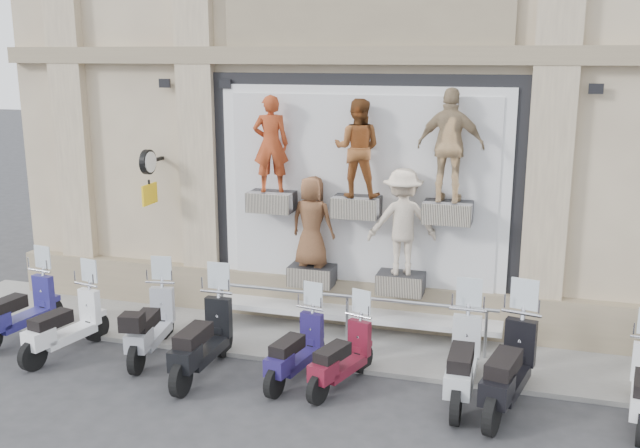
{
  "coord_description": "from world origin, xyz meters",
  "views": [
    {
      "loc": [
        2.8,
        -9.03,
        4.87
      ],
      "look_at": [
        -0.45,
        1.9,
        2.14
      ],
      "focal_mm": 40.0,
      "sensor_mm": 36.0,
      "label": 1
    }
  ],
  "objects_px": {
    "clock_sign_bracket": "(149,170)",
    "scooter_a": "(18,297)",
    "scooter_e": "(296,337)",
    "scooter_g": "(463,347)",
    "guard_rail": "(347,321)",
    "scooter_b": "(64,312)",
    "scooter_d": "(202,325)",
    "scooter_f": "(342,344)",
    "scooter_c": "(150,312)",
    "scooter_h": "(510,352)"
  },
  "relations": [
    {
      "from": "guard_rail",
      "to": "scooter_b",
      "type": "xyz_separation_m",
      "value": [
        -4.37,
        -1.67,
        0.29
      ]
    },
    {
      "from": "scooter_d",
      "to": "scooter_f",
      "type": "xyz_separation_m",
      "value": [
        2.17,
        0.2,
        -0.13
      ]
    },
    {
      "from": "clock_sign_bracket",
      "to": "scooter_c",
      "type": "relative_size",
      "value": 0.54
    },
    {
      "from": "guard_rail",
      "to": "scooter_h",
      "type": "bearing_deg",
      "value": -29.21
    },
    {
      "from": "scooter_h",
      "to": "clock_sign_bracket",
      "type": "bearing_deg",
      "value": 175.33
    },
    {
      "from": "guard_rail",
      "to": "scooter_a",
      "type": "relative_size",
      "value": 2.66
    },
    {
      "from": "guard_rail",
      "to": "scooter_d",
      "type": "relative_size",
      "value": 2.51
    },
    {
      "from": "scooter_b",
      "to": "scooter_e",
      "type": "relative_size",
      "value": 1.06
    },
    {
      "from": "scooter_g",
      "to": "scooter_h",
      "type": "height_order",
      "value": "scooter_h"
    },
    {
      "from": "scooter_e",
      "to": "scooter_c",
      "type": "bearing_deg",
      "value": -173.52
    },
    {
      "from": "clock_sign_bracket",
      "to": "scooter_a",
      "type": "height_order",
      "value": "clock_sign_bracket"
    },
    {
      "from": "scooter_a",
      "to": "scooter_g",
      "type": "relative_size",
      "value": 0.94
    },
    {
      "from": "clock_sign_bracket",
      "to": "scooter_e",
      "type": "height_order",
      "value": "clock_sign_bracket"
    },
    {
      "from": "scooter_a",
      "to": "scooter_e",
      "type": "xyz_separation_m",
      "value": [
        5.12,
        -0.17,
        -0.06
      ]
    },
    {
      "from": "scooter_e",
      "to": "scooter_g",
      "type": "bearing_deg",
      "value": 12.84
    },
    {
      "from": "clock_sign_bracket",
      "to": "scooter_a",
      "type": "xyz_separation_m",
      "value": [
        -1.64,
        -1.79,
        -2.03
      ]
    },
    {
      "from": "clock_sign_bracket",
      "to": "scooter_f",
      "type": "xyz_separation_m",
      "value": [
        4.21,
        -1.99,
        -2.11
      ]
    },
    {
      "from": "scooter_e",
      "to": "scooter_h",
      "type": "distance_m",
      "value": 3.13
    },
    {
      "from": "scooter_e",
      "to": "guard_rail",
      "type": "bearing_deg",
      "value": 84.82
    },
    {
      "from": "scooter_d",
      "to": "scooter_h",
      "type": "distance_m",
      "value": 4.57
    },
    {
      "from": "guard_rail",
      "to": "scooter_f",
      "type": "height_order",
      "value": "scooter_f"
    },
    {
      "from": "scooter_a",
      "to": "scooter_c",
      "type": "xyz_separation_m",
      "value": [
        2.55,
        0.02,
        -0.0
      ]
    },
    {
      "from": "scooter_b",
      "to": "scooter_e",
      "type": "bearing_deg",
      "value": 14.49
    },
    {
      "from": "scooter_b",
      "to": "scooter_g",
      "type": "xyz_separation_m",
      "value": [
        6.43,
        0.28,
        0.07
      ]
    },
    {
      "from": "scooter_a",
      "to": "scooter_f",
      "type": "xyz_separation_m",
      "value": [
        5.85,
        -0.2,
        -0.08
      ]
    },
    {
      "from": "scooter_a",
      "to": "scooter_e",
      "type": "bearing_deg",
      "value": 6.09
    },
    {
      "from": "scooter_a",
      "to": "scooter_g",
      "type": "bearing_deg",
      "value": 7.4
    },
    {
      "from": "guard_rail",
      "to": "scooter_c",
      "type": "relative_size",
      "value": 2.67
    },
    {
      "from": "scooter_e",
      "to": "scooter_h",
      "type": "relative_size",
      "value": 0.82
    },
    {
      "from": "guard_rail",
      "to": "scooter_f",
      "type": "relative_size",
      "value": 2.97
    },
    {
      "from": "scooter_b",
      "to": "scooter_c",
      "type": "relative_size",
      "value": 0.98
    },
    {
      "from": "scooter_d",
      "to": "scooter_f",
      "type": "distance_m",
      "value": 2.18
    },
    {
      "from": "scooter_b",
      "to": "scooter_g",
      "type": "bearing_deg",
      "value": 14.3
    },
    {
      "from": "scooter_b",
      "to": "scooter_f",
      "type": "bearing_deg",
      "value": 13.67
    },
    {
      "from": "scooter_b",
      "to": "scooter_d",
      "type": "xyz_separation_m",
      "value": [
        2.51,
        -0.05,
        0.07
      ]
    },
    {
      "from": "scooter_b",
      "to": "scooter_f",
      "type": "relative_size",
      "value": 1.09
    },
    {
      "from": "guard_rail",
      "to": "clock_sign_bracket",
      "type": "relative_size",
      "value": 4.96
    },
    {
      "from": "scooter_b",
      "to": "scooter_c",
      "type": "xyz_separation_m",
      "value": [
        1.38,
        0.37,
        0.02
      ]
    },
    {
      "from": "scooter_e",
      "to": "scooter_a",
      "type": "bearing_deg",
      "value": -171.19
    },
    {
      "from": "scooter_b",
      "to": "scooter_g",
      "type": "height_order",
      "value": "scooter_g"
    },
    {
      "from": "guard_rail",
      "to": "scooter_g",
      "type": "distance_m",
      "value": 2.51
    },
    {
      "from": "scooter_f",
      "to": "scooter_h",
      "type": "xyz_separation_m",
      "value": [
        2.4,
        0.01,
        0.17
      ]
    },
    {
      "from": "guard_rail",
      "to": "scooter_b",
      "type": "height_order",
      "value": "scooter_b"
    },
    {
      "from": "scooter_b",
      "to": "scooter_c",
      "type": "height_order",
      "value": "scooter_c"
    },
    {
      "from": "scooter_a",
      "to": "scooter_b",
      "type": "height_order",
      "value": "scooter_a"
    },
    {
      "from": "clock_sign_bracket",
      "to": "scooter_h",
      "type": "bearing_deg",
      "value": -16.69
    },
    {
      "from": "scooter_a",
      "to": "scooter_c",
      "type": "relative_size",
      "value": 1.0
    },
    {
      "from": "scooter_a",
      "to": "scooter_d",
      "type": "xyz_separation_m",
      "value": [
        3.68,
        -0.4,
        0.05
      ]
    },
    {
      "from": "scooter_d",
      "to": "scooter_e",
      "type": "bearing_deg",
      "value": 9.2
    },
    {
      "from": "scooter_c",
      "to": "scooter_h",
      "type": "height_order",
      "value": "scooter_h"
    }
  ]
}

